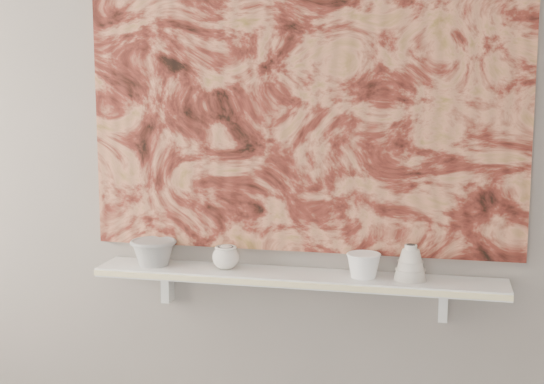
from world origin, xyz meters
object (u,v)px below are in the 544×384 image
(shelf, at_px, (296,278))
(painting, at_px, (302,92))
(cup_cream, at_px, (226,257))
(bowl_grey, at_px, (154,252))
(bell_vessel, at_px, (410,262))
(bowl_white, at_px, (364,265))

(shelf, xyz_separation_m, painting, (0.00, 0.08, 0.62))
(cup_cream, bearing_deg, bowl_grey, 180.00)
(shelf, bearing_deg, bowl_grey, 180.00)
(shelf, height_order, bowl_grey, bowl_grey)
(shelf, distance_m, bell_vessel, 0.39)
(painting, bearing_deg, shelf, -90.00)
(bowl_grey, bearing_deg, bell_vessel, 0.00)
(bell_vessel, height_order, bowl_white, bell_vessel)
(painting, distance_m, cup_cream, 0.62)
(bowl_grey, distance_m, cup_cream, 0.27)
(shelf, bearing_deg, bell_vessel, 0.00)
(bowl_grey, xyz_separation_m, cup_cream, (0.27, 0.00, -0.00))
(bell_vessel, distance_m, bowl_white, 0.15)
(shelf, height_order, bowl_white, bowl_white)
(bowl_white, bearing_deg, shelf, 180.00)
(shelf, distance_m, painting, 0.63)
(painting, bearing_deg, bowl_white, -19.47)
(bowl_white, bearing_deg, bell_vessel, 0.00)
(shelf, relative_size, bowl_white, 12.23)
(painting, distance_m, bowl_grey, 0.77)
(bowl_grey, relative_size, bell_vessel, 1.37)
(cup_cream, distance_m, bowl_white, 0.48)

